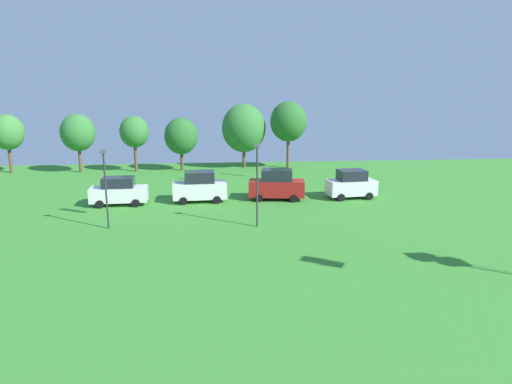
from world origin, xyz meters
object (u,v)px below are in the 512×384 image
(treeline_tree_3, at_px, (181,136))
(parked_car_rightmost_in_row, at_px, (351,184))
(light_post_2, at_px, (105,184))
(treeline_tree_0, at_px, (7,132))
(treeline_tree_1, at_px, (78,133))
(parked_car_leftmost, at_px, (119,191))
(parked_car_second_from_left, at_px, (200,187))
(treeline_tree_4, at_px, (244,128))
(parked_car_third_from_left, at_px, (277,185))
(treeline_tree_2, at_px, (134,132))
(light_post_0, at_px, (257,180))
(treeline_tree_5, at_px, (288,122))

(treeline_tree_3, bearing_deg, parked_car_rightmost_in_row, -44.63)
(light_post_2, bearing_deg, parked_car_rightmost_in_row, 21.00)
(treeline_tree_0, relative_size, treeline_tree_1, 1.00)
(treeline_tree_0, height_order, treeline_tree_1, treeline_tree_1)
(parked_car_leftmost, distance_m, parked_car_second_from_left, 6.48)
(treeline_tree_0, bearing_deg, treeline_tree_4, 2.99)
(treeline_tree_1, bearing_deg, parked_car_rightmost_in_row, -29.08)
(parked_car_leftmost, height_order, parked_car_third_from_left, parked_car_third_from_left)
(treeline_tree_1, height_order, treeline_tree_2, treeline_tree_1)
(parked_car_rightmost_in_row, xyz_separation_m, treeline_tree_4, (-8.21, 16.62, 3.48))
(parked_car_leftmost, bearing_deg, parked_car_rightmost_in_row, -0.39)
(light_post_0, bearing_deg, treeline_tree_1, 128.56)
(treeline_tree_4, bearing_deg, treeline_tree_1, -174.65)
(parked_car_second_from_left, xyz_separation_m, treeline_tree_2, (-7.71, 15.10, 3.23))
(parked_car_leftmost, height_order, treeline_tree_2, treeline_tree_2)
(treeline_tree_4, bearing_deg, parked_car_leftmost, -122.74)
(treeline_tree_0, bearing_deg, treeline_tree_5, 0.98)
(parked_car_second_from_left, height_order, treeline_tree_1, treeline_tree_1)
(light_post_2, height_order, treeline_tree_3, treeline_tree_3)
(treeline_tree_2, height_order, treeline_tree_3, treeline_tree_2)
(parked_car_third_from_left, xyz_separation_m, treeline_tree_4, (-1.75, 16.61, 3.42))
(parked_car_leftmost, bearing_deg, treeline_tree_3, 73.73)
(parked_car_third_from_left, distance_m, treeline_tree_3, 17.92)
(treeline_tree_2, height_order, treeline_tree_5, treeline_tree_5)
(light_post_2, relative_size, treeline_tree_1, 0.81)
(parked_car_leftmost, height_order, treeline_tree_3, treeline_tree_3)
(treeline_tree_2, bearing_deg, parked_car_rightmost_in_row, -35.88)
(parked_car_leftmost, relative_size, light_post_2, 0.85)
(parked_car_leftmost, xyz_separation_m, treeline_tree_2, (-1.25, 15.65, 3.35))
(light_post_2, distance_m, treeline_tree_0, 27.42)
(light_post_0, bearing_deg, parked_car_leftmost, 146.79)
(parked_car_second_from_left, relative_size, light_post_0, 0.79)
(treeline_tree_2, distance_m, treeline_tree_3, 5.19)
(light_post_2, height_order, treeline_tree_1, treeline_tree_1)
(treeline_tree_3, relative_size, treeline_tree_5, 0.77)
(parked_car_second_from_left, distance_m, treeline_tree_3, 15.89)
(parked_car_third_from_left, bearing_deg, parked_car_second_from_left, -170.60)
(treeline_tree_2, bearing_deg, treeline_tree_3, 3.95)
(light_post_2, relative_size, treeline_tree_4, 0.71)
(parked_car_second_from_left, distance_m, treeline_tree_1, 20.71)
(parked_car_second_from_left, relative_size, treeline_tree_1, 0.69)
(treeline_tree_1, bearing_deg, treeline_tree_2, 0.27)
(treeline_tree_0, bearing_deg, light_post_2, -55.16)
(parked_car_rightmost_in_row, relative_size, treeline_tree_4, 0.57)
(parked_car_rightmost_in_row, relative_size, treeline_tree_3, 0.71)
(parked_car_rightmost_in_row, height_order, treeline_tree_3, treeline_tree_3)
(parked_car_third_from_left, distance_m, treeline_tree_2, 20.81)
(treeline_tree_3, bearing_deg, treeline_tree_2, -176.05)
(parked_car_third_from_left, relative_size, treeline_tree_0, 0.74)
(treeline_tree_1, distance_m, treeline_tree_5, 23.77)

